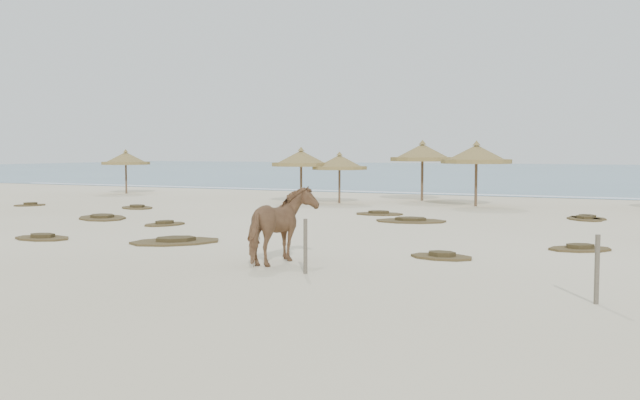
# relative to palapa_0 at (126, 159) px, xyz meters

# --- Properties ---
(ground) EXTENTS (160.00, 160.00, 0.00)m
(ground) POSITION_rel_palapa_0_xyz_m (19.07, -18.40, -2.09)
(ground) COLOR beige
(ground) RESTS_ON ground
(ocean) EXTENTS (200.00, 100.00, 0.01)m
(ocean) POSITION_rel_palapa_0_xyz_m (19.07, 56.60, -2.09)
(ocean) COLOR #265172
(ocean) RESTS_ON ground
(foam_line) EXTENTS (70.00, 0.60, 0.01)m
(foam_line) POSITION_rel_palapa_0_xyz_m (19.07, 7.60, -2.09)
(foam_line) COLOR white
(foam_line) RESTS_ON ground
(palapa_0) EXTENTS (3.78, 3.78, 2.70)m
(palapa_0) POSITION_rel_palapa_0_xyz_m (0.00, 0.00, 0.00)
(palapa_0) COLOR brown
(palapa_0) RESTS_ON ground
(palapa_1) EXTENTS (3.88, 3.88, 2.80)m
(palapa_1) POSITION_rel_palapa_0_xyz_m (12.97, -2.17, 0.08)
(palapa_1) COLOR brown
(palapa_1) RESTS_ON ground
(palapa_2) EXTENTS (2.81, 2.81, 2.57)m
(palapa_2) POSITION_rel_palapa_0_xyz_m (14.92, -1.83, -0.10)
(palapa_2) COLOR brown
(palapa_2) RESTS_ON ground
(palapa_3) EXTENTS (3.83, 3.83, 3.17)m
(palapa_3) POSITION_rel_palapa_0_xyz_m (18.11, 1.66, 0.37)
(palapa_3) COLOR brown
(palapa_3) RESTS_ON ground
(palapa_4) EXTENTS (4.20, 4.20, 3.08)m
(palapa_4) POSITION_rel_palapa_0_xyz_m (21.50, -0.96, 0.30)
(palapa_4) COLOR brown
(palapa_4) RESTS_ON ground
(horse) EXTENTS (1.02, 2.12, 1.77)m
(horse) POSITION_rel_palapa_0_xyz_m (21.23, -19.75, -1.21)
(horse) COLOR #8E6440
(horse) RESTS_ON ground
(fence_post_near) EXTENTS (0.11, 0.11, 1.17)m
(fence_post_near) POSITION_rel_palapa_0_xyz_m (22.32, -20.72, -1.51)
(fence_post_near) COLOR brown
(fence_post_near) RESTS_ON ground
(fence_post_far) EXTENTS (0.10, 0.10, 1.19)m
(fence_post_far) POSITION_rel_palapa_0_xyz_m (28.14, -21.31, -1.50)
(fence_post_far) COLOR brown
(fence_post_far) RESTS_ON ground
(scrub_1) EXTENTS (3.17, 3.02, 0.16)m
(scrub_1) POSITION_rel_palapa_0_xyz_m (9.85, -13.05, -2.04)
(scrub_1) COLOR #4F3D23
(scrub_1) RESTS_ON ground
(scrub_2) EXTENTS (1.45, 1.81, 0.16)m
(scrub_2) POSITION_rel_palapa_0_xyz_m (13.50, -13.97, -2.04)
(scrub_2) COLOR #4F3D23
(scrub_2) RESTS_ON ground
(scrub_3) EXTENTS (2.95, 2.27, 0.16)m
(scrub_3) POSITION_rel_palapa_0_xyz_m (20.96, -9.18, -2.04)
(scrub_3) COLOR #4F3D23
(scrub_3) RESTS_ON ground
(scrub_4) EXTENTS (2.02, 1.83, 0.16)m
(scrub_4) POSITION_rel_palapa_0_xyz_m (27.29, -14.46, -2.04)
(scrub_4) COLOR #4F3D23
(scrub_4) RESTS_ON ground
(scrub_6) EXTENTS (2.38, 2.16, 0.16)m
(scrub_6) POSITION_rel_palapa_0_xyz_m (7.87, -8.61, -2.04)
(scrub_6) COLOR #4F3D23
(scrub_6) RESTS_ON ground
(scrub_7) EXTENTS (1.97, 2.01, 0.16)m
(scrub_7) POSITION_rel_palapa_0_xyz_m (26.77, -5.28, -2.04)
(scrub_7) COLOR #4F3D23
(scrub_7) RESTS_ON ground
(scrub_8) EXTENTS (1.53, 1.75, 0.16)m
(scrub_8) POSITION_rel_palapa_0_xyz_m (2.30, -9.55, -2.04)
(scrub_8) COLOR #4F3D23
(scrub_8) RESTS_ON ground
(scrub_9) EXTENTS (3.01, 3.04, 0.16)m
(scrub_9) POSITION_rel_palapa_0_xyz_m (16.72, -17.71, -2.04)
(scrub_9) COLOR #4F3D23
(scrub_9) RESTS_ON ground
(scrub_10) EXTENTS (1.91, 2.11, 0.16)m
(scrub_10) POSITION_rel_palapa_0_xyz_m (26.70, -5.73, -2.04)
(scrub_10) COLOR #4F3D23
(scrub_10) RESTS_ON ground
(scrub_11) EXTENTS (1.82, 1.19, 0.16)m
(scrub_11) POSITION_rel_palapa_0_xyz_m (12.65, -18.71, -2.04)
(scrub_11) COLOR #4F3D23
(scrub_11) RESTS_ON ground
(scrub_12) EXTENTS (1.63, 1.12, 0.16)m
(scrub_12) POSITION_rel_palapa_0_xyz_m (24.36, -17.36, -2.04)
(scrub_12) COLOR #4F3D23
(scrub_12) RESTS_ON ground
(scrub_13) EXTENTS (2.15, 1.58, 0.16)m
(scrub_13) POSITION_rel_palapa_0_xyz_m (18.91, -6.96, -2.04)
(scrub_13) COLOR #4F3D23
(scrub_13) RESTS_ON ground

